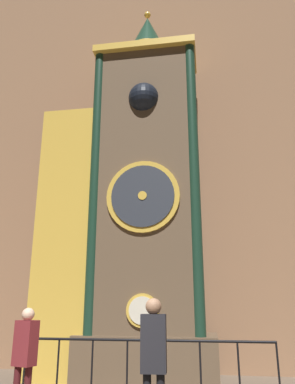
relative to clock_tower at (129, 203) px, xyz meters
name	(u,v)px	position (x,y,z in m)	size (l,w,h in m)	color
cathedral_back_wall	(148,144)	(0.32, 1.35, 2.27)	(24.00, 0.32, 13.16)	#936B4C
clock_tower	(129,203)	(0.00, 0.00, 0.00)	(4.49, 1.84, 10.41)	brown
railing_fence	(145,367)	(0.76, -1.88, -3.69)	(4.82, 0.05, 1.10)	black
visitor_near	(25,352)	(-0.93, -3.35, -3.30)	(0.39, 0.32, 1.68)	#461518
visitor_far	(154,354)	(1.23, -4.04, -3.20)	(0.35, 0.24, 1.82)	black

